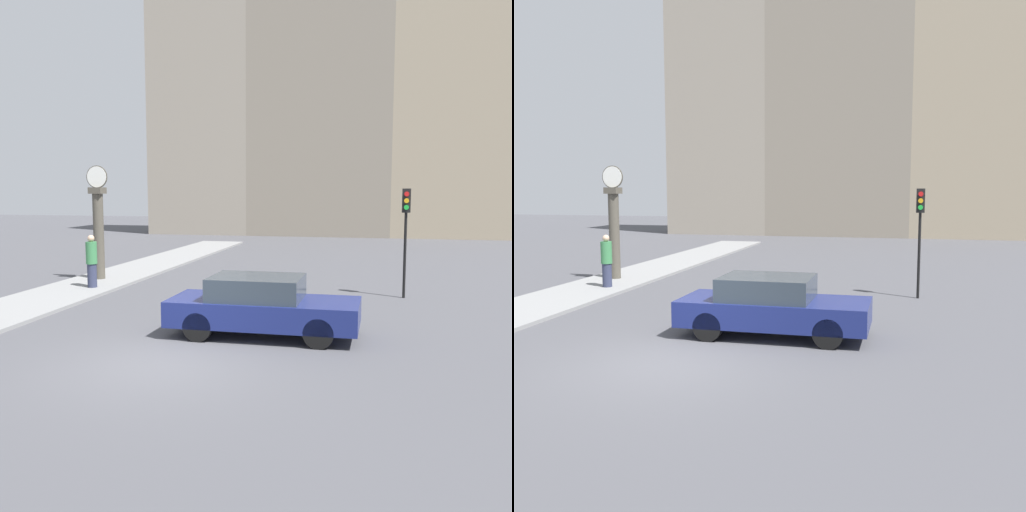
% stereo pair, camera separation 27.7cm
% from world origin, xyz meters
% --- Properties ---
extents(ground_plane, '(120.00, 120.00, 0.00)m').
position_xyz_m(ground_plane, '(0.00, 0.00, 0.00)').
color(ground_plane, '#47474C').
extents(sidewalk_corner, '(2.70, 27.53, 0.10)m').
position_xyz_m(sidewalk_corner, '(-6.01, 11.76, 0.05)').
color(sidewalk_corner, gray).
rests_on(sidewalk_corner, ground_plane).
extents(building_row, '(27.64, 5.00, 17.87)m').
position_xyz_m(building_row, '(-0.26, 33.98, 8.66)').
color(building_row, gray).
rests_on(building_row, ground_plane).
extents(sedan_car, '(4.47, 1.83, 1.43)m').
position_xyz_m(sedan_car, '(1.53, 2.59, 0.73)').
color(sedan_car, navy).
rests_on(sedan_car, ground_plane).
extents(traffic_light_far, '(0.26, 0.24, 3.50)m').
position_xyz_m(traffic_light_far, '(4.97, 8.30, 2.52)').
color(traffic_light_far, black).
rests_on(traffic_light_far, ground_plane).
extents(street_clock, '(0.84, 0.51, 4.26)m').
position_xyz_m(street_clock, '(-6.20, 9.22, 2.10)').
color(street_clock, '#4C473D').
rests_on(street_clock, sidewalk_corner).
extents(pedestrian_green_hoodie, '(0.38, 0.38, 1.81)m').
position_xyz_m(pedestrian_green_hoodie, '(-5.51, 7.39, 1.01)').
color(pedestrian_green_hoodie, '#2D334C').
rests_on(pedestrian_green_hoodie, sidewalk_corner).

